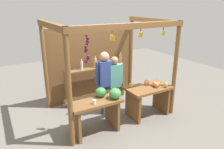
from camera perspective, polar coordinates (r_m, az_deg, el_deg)
ground_plane at (r=5.73m, az=-0.94°, el=-9.48°), size 12.00×12.00×0.00m
market_stall at (r=5.58m, az=-3.10°, el=4.81°), size 2.79×1.98×2.33m
fruit_counter_left at (r=4.62m, az=-3.85°, el=-8.32°), size 1.17×0.67×0.99m
fruit_counter_right at (r=5.35m, az=9.72°, el=-5.35°), size 1.12×0.64×0.90m
bottle_shelf_unit at (r=6.00m, az=-4.26°, el=-0.17°), size 1.78×0.22×1.34m
vendor_man at (r=5.18m, az=-1.98°, el=-0.90°), size 0.48×0.22×1.61m
vendor_woman at (r=5.33m, az=0.63°, el=-1.44°), size 0.48×0.20×1.47m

